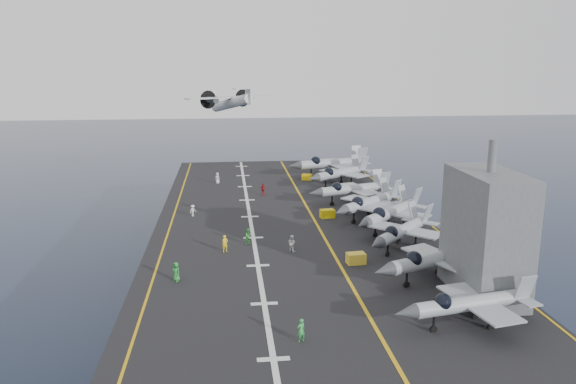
{
  "coord_description": "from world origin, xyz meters",
  "views": [
    {
      "loc": [
        -9.14,
        -78.18,
        32.33
      ],
      "look_at": [
        0.0,
        4.0,
        13.0
      ],
      "focal_mm": 35.0,
      "sensor_mm": 36.0,
      "label": 1
    }
  ],
  "objects": [
    {
      "name": "ground",
      "position": [
        0.0,
        0.0,
        0.0
      ],
      "size": [
        500.0,
        500.0,
        0.0
      ],
      "primitive_type": "plane",
      "color": "#142135",
      "rests_on": "ground"
    },
    {
      "name": "hull",
      "position": [
        0.0,
        0.0,
        5.0
      ],
      "size": [
        36.0,
        90.0,
        10.0
      ],
      "primitive_type": "cube",
      "color": "#56595E",
      "rests_on": "ground"
    },
    {
      "name": "flight_deck",
      "position": [
        0.0,
        0.0,
        10.2
      ],
      "size": [
        38.0,
        92.0,
        0.4
      ],
      "primitive_type": "cube",
      "color": "black",
      "rests_on": "hull"
    },
    {
      "name": "foul_line",
      "position": [
        3.0,
        0.0,
        10.42
      ],
      "size": [
        0.35,
        90.0,
        0.02
      ],
      "primitive_type": "cube",
      "color": "gold",
      "rests_on": "flight_deck"
    },
    {
      "name": "landing_centerline",
      "position": [
        -6.0,
        0.0,
        10.42
      ],
      "size": [
        0.5,
        90.0,
        0.02
      ],
      "primitive_type": "cube",
      "color": "silver",
      "rests_on": "flight_deck"
    },
    {
      "name": "deck_edge_port",
      "position": [
        -17.0,
        0.0,
        10.42
      ],
      "size": [
        0.25,
        90.0,
        0.02
      ],
      "primitive_type": "cube",
      "color": "gold",
      "rests_on": "flight_deck"
    },
    {
      "name": "deck_edge_stbd",
      "position": [
        18.5,
        0.0,
        10.42
      ],
      "size": [
        0.25,
        90.0,
        0.02
      ],
      "primitive_type": "cube",
      "color": "gold",
      "rests_on": "flight_deck"
    },
    {
      "name": "island_superstructure",
      "position": [
        15.0,
        -30.0,
        17.9
      ],
      "size": [
        5.0,
        10.0,
        15.0
      ],
      "primitive_type": null,
      "color": "#56595E",
      "rests_on": "flight_deck"
    },
    {
      "name": "fighter_jet_0",
      "position": [
        11.06,
        -36.34,
        12.6
      ],
      "size": [
        14.07,
        10.75,
        4.4
      ],
      "primitive_type": null,
      "color": "#949DA5",
      "rests_on": "flight_deck"
    },
    {
      "name": "fighter_jet_1",
      "position": [
        11.93,
        -26.11,
        12.82
      ],
      "size": [
        16.45,
        13.94,
        4.84
      ],
      "primitive_type": null,
      "color": "#9AA0A8",
      "rests_on": "flight_deck"
    },
    {
      "name": "fighter_jet_2",
      "position": [
        11.59,
        -15.88,
        12.7
      ],
      "size": [
        15.57,
        15.7,
        4.61
      ],
      "primitive_type": null,
      "color": "#929BA2",
      "rests_on": "flight_deck"
    },
    {
      "name": "fighter_jet_3",
      "position": [
        12.38,
        -8.34,
        12.88
      ],
      "size": [
        16.86,
        16.81,
        4.96
      ],
      "primitive_type": null,
      "color": "#959DA5",
      "rests_on": "flight_deck"
    },
    {
      "name": "fighter_jet_4",
      "position": [
        11.09,
        -2.4,
        12.86
      ],
      "size": [
        16.85,
        16.41,
        4.91
      ],
      "primitive_type": null,
      "color": "#9EA8B0",
      "rests_on": "flight_deck"
    },
    {
      "name": "fighter_jet_5",
      "position": [
        10.73,
        6.36,
        12.81
      ],
      "size": [
        15.98,
        12.92,
        4.82
      ],
      "primitive_type": null,
      "color": "#9298A1",
      "rests_on": "flight_deck"
    },
    {
      "name": "fighter_jet_6",
      "position": [
        11.25,
        19.06,
        12.87
      ],
      "size": [
        17.1,
        16.04,
        4.94
      ],
      "primitive_type": null,
      "color": "#8B949B",
      "rests_on": "flight_deck"
    },
    {
      "name": "fighter_jet_7",
      "position": [
        11.29,
        27.47,
        13.18
      ],
      "size": [
        18.07,
        14.14,
        5.56
      ],
      "primitive_type": null,
      "color": "gray",
      "rests_on": "flight_deck"
    },
    {
      "name": "tow_cart_a",
      "position": [
        4.86,
        -20.52,
        11.01
      ],
      "size": [
        2.16,
        1.53,
        1.22
      ],
      "primitive_type": null,
      "color": "gold",
      "rests_on": "flight_deck"
    },
    {
      "name": "tow_cart_b",
      "position": [
        5.05,
        -1.64,
        11.0
      ],
      "size": [
        2.18,
        1.62,
        1.19
      ],
      "primitive_type": null,
      "color": "#C7A909",
      "rests_on": "flight_deck"
    },
    {
      "name": "tow_cart_c",
      "position": [
        5.93,
        24.69,
        10.95
      ],
      "size": [
        2.16,
        1.79,
        1.11
      ],
      "primitive_type": null,
      "color": "#EBB907",
      "rests_on": "flight_deck"
    },
    {
      "name": "crew_0",
      "position": [
        -14.53,
        -23.47,
        11.4
      ],
      "size": [
        1.41,
        1.42,
        2.0
      ],
      "primitive_type": "imported",
      "color": "#268C33",
      "rests_on": "flight_deck"
    },
    {
      "name": "crew_1",
      "position": [
        -9.56,
        -14.91,
        11.41
      ],
      "size": [
        1.44,
        1.27,
        2.01
      ],
      "primitive_type": "imported",
      "color": "yellow",
      "rests_on": "flight_deck"
    },
    {
      "name": "crew_2",
      "position": [
        -6.69,
        -12.52,
        11.42
      ],
      "size": [
        1.46,
        1.26,
        2.05
      ],
      "primitive_type": "imported",
      "color": "green",
      "rests_on": "flight_deck"
    },
    {
      "name": "crew_3",
      "position": [
        -14.17,
        1.28,
        11.24
      ],
      "size": [
        1.2,
        1.17,
        1.68
      ],
      "primitive_type": "imported",
      "color": "silver",
      "rests_on": "flight_deck"
    },
    {
      "name": "crew_4",
      "position": [
        -3.21,
        13.34,
        11.39
      ],
      "size": [
        1.43,
        1.31,
        1.98
      ],
      "primitive_type": "imported",
      "color": "#B21919",
      "rests_on": "flight_deck"
    },
    {
      "name": "crew_5",
      "position": [
        -10.88,
        23.51,
        11.39
      ],
      "size": [
        1.43,
        1.37,
        1.99
      ],
      "primitive_type": "imported",
      "color": "silver",
      "rests_on": "flight_deck"
    },
    {
      "name": "crew_6",
      "position": [
        -3.57,
        -37.5,
        11.39
      ],
      "size": [
        1.42,
        1.23,
        1.98
      ],
      "primitive_type": "imported",
      "color": "green",
      "rests_on": "flight_deck"
    },
    {
      "name": "crew_7",
      "position": [
        -1.72,
        -15.62,
        11.4
      ],
      "size": [
        1.41,
        1.41,
        1.99
      ],
      "primitive_type": "imported",
      "color": "white",
      "rests_on": "flight_deck"
    },
    {
      "name": "transport_plane",
      "position": [
        -7.65,
        53.09,
        22.89
      ],
      "size": [
        27.83,
        25.42,
        5.44
      ],
      "primitive_type": null,
      "color": "silver"
    }
  ]
}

